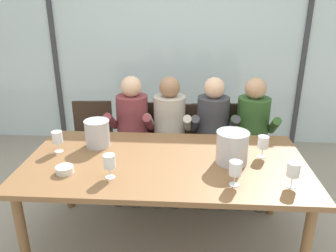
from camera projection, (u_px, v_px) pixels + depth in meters
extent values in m
plane|color=#9E9384|center=(172.00, 181.00, 3.77)|extent=(14.00, 14.00, 0.00)
cube|color=silver|center=(177.00, 49.00, 4.43)|extent=(7.35, 0.03, 2.60)
cube|color=#38383D|center=(54.00, 48.00, 4.51)|extent=(0.06, 0.06, 2.60)
cube|color=#38383D|center=(304.00, 50.00, 4.31)|extent=(0.06, 0.06, 2.60)
cube|color=#386633|center=(182.00, 44.00, 7.38)|extent=(13.35, 2.40, 1.95)
cube|color=brown|center=(165.00, 163.00, 2.58)|extent=(2.15, 1.10, 0.04)
cylinder|color=brown|center=(23.00, 237.00, 2.35)|extent=(0.07, 0.07, 0.72)
cylinder|color=brown|center=(306.00, 249.00, 2.23)|extent=(0.07, 0.07, 0.72)
cylinder|color=brown|center=(67.00, 174.00, 3.19)|extent=(0.07, 0.07, 0.72)
cylinder|color=brown|center=(274.00, 180.00, 3.08)|extent=(0.07, 0.07, 0.72)
cube|color=#332319|center=(91.00, 146.00, 3.55)|extent=(0.47, 0.47, 0.03)
cube|color=#332319|center=(93.00, 120.00, 3.66)|extent=(0.42, 0.07, 0.42)
cylinder|color=#332319|center=(71.00, 174.00, 3.46)|extent=(0.04, 0.04, 0.45)
cylinder|color=#332319|center=(108.00, 174.00, 3.46)|extent=(0.04, 0.04, 0.45)
cylinder|color=#332319|center=(79.00, 158.00, 3.81)|extent=(0.04, 0.04, 0.45)
cylinder|color=#332319|center=(113.00, 157.00, 3.82)|extent=(0.04, 0.04, 0.45)
cube|color=#332319|center=(135.00, 147.00, 3.51)|extent=(0.45, 0.45, 0.03)
cube|color=#332319|center=(136.00, 121.00, 3.62)|extent=(0.42, 0.05, 0.42)
cylinder|color=#332319|center=(115.00, 176.00, 3.42)|extent=(0.04, 0.04, 0.45)
cylinder|color=#332319|center=(152.00, 176.00, 3.41)|extent=(0.04, 0.04, 0.45)
cylinder|color=#332319|center=(121.00, 159.00, 3.78)|extent=(0.04, 0.04, 0.45)
cylinder|color=#332319|center=(154.00, 160.00, 3.77)|extent=(0.04, 0.04, 0.45)
cube|color=#332319|center=(175.00, 149.00, 3.47)|extent=(0.49, 0.49, 0.03)
cube|color=#332319|center=(178.00, 122.00, 3.57)|extent=(0.42, 0.09, 0.42)
cylinder|color=#332319|center=(153.00, 176.00, 3.42)|extent=(0.04, 0.04, 0.45)
cylinder|color=#332319|center=(190.00, 180.00, 3.35)|extent=(0.04, 0.04, 0.45)
cylinder|color=#332319|center=(161.00, 160.00, 3.76)|extent=(0.04, 0.04, 0.45)
cylinder|color=#332319|center=(194.00, 163.00, 3.70)|extent=(0.04, 0.04, 0.45)
cube|color=#332319|center=(213.00, 149.00, 3.47)|extent=(0.49, 0.49, 0.03)
cube|color=#332319|center=(210.00, 122.00, 3.58)|extent=(0.42, 0.09, 0.42)
cylinder|color=#332319|center=(197.00, 179.00, 3.37)|extent=(0.04, 0.04, 0.45)
cylinder|color=#332319|center=(234.00, 178.00, 3.39)|extent=(0.04, 0.04, 0.45)
cylinder|color=#332319|center=(192.00, 162.00, 3.72)|extent=(0.04, 0.04, 0.45)
cylinder|color=#332319|center=(225.00, 161.00, 3.74)|extent=(0.04, 0.04, 0.45)
cube|color=#332319|center=(248.00, 150.00, 3.46)|extent=(0.44, 0.44, 0.03)
cube|color=#332319|center=(247.00, 123.00, 3.56)|extent=(0.42, 0.04, 0.42)
cylinder|color=#332319|center=(230.00, 178.00, 3.38)|extent=(0.04, 0.04, 0.45)
cylinder|color=#332319|center=(268.00, 179.00, 3.36)|extent=(0.04, 0.04, 0.45)
cylinder|color=#332319|center=(226.00, 161.00, 3.73)|extent=(0.04, 0.04, 0.45)
cylinder|color=#332319|center=(261.00, 162.00, 3.71)|extent=(0.04, 0.04, 0.45)
cylinder|color=brown|center=(133.00, 120.00, 3.44)|extent=(0.33, 0.33, 0.52)
sphere|color=#DBAD89|center=(131.00, 87.00, 3.31)|extent=(0.21, 0.21, 0.21)
cube|color=#47423D|center=(121.00, 151.00, 3.35)|extent=(0.14, 0.40, 0.13)
cube|color=#47423D|center=(139.00, 152.00, 3.34)|extent=(0.14, 0.40, 0.13)
cylinder|color=#47423D|center=(118.00, 184.00, 3.26)|extent=(0.10, 0.10, 0.47)
cylinder|color=#47423D|center=(136.00, 184.00, 3.24)|extent=(0.10, 0.10, 0.47)
cylinder|color=brown|center=(111.00, 121.00, 3.33)|extent=(0.09, 0.33, 0.26)
cylinder|color=brown|center=(149.00, 122.00, 3.30)|extent=(0.09, 0.33, 0.26)
cylinder|color=#B7AD9E|center=(170.00, 121.00, 3.41)|extent=(0.33, 0.33, 0.52)
sphere|color=#936B4C|center=(170.00, 87.00, 3.29)|extent=(0.21, 0.21, 0.21)
cube|color=#47423D|center=(159.00, 152.00, 3.33)|extent=(0.14, 0.40, 0.13)
cube|color=#47423D|center=(177.00, 153.00, 3.31)|extent=(0.14, 0.40, 0.13)
cylinder|color=#47423D|center=(156.00, 185.00, 3.24)|extent=(0.10, 0.10, 0.47)
cylinder|color=#47423D|center=(175.00, 186.00, 3.22)|extent=(0.10, 0.10, 0.47)
cylinder|color=#B7AD9E|center=(149.00, 122.00, 3.31)|extent=(0.09, 0.33, 0.26)
cylinder|color=#B7AD9E|center=(188.00, 123.00, 3.27)|extent=(0.09, 0.33, 0.26)
cylinder|color=#38383D|center=(213.00, 122.00, 3.39)|extent=(0.33, 0.33, 0.52)
sphere|color=#DBAD89|center=(214.00, 88.00, 3.26)|extent=(0.21, 0.21, 0.21)
cube|color=#47423D|center=(204.00, 153.00, 3.30)|extent=(0.14, 0.40, 0.13)
cube|color=#47423D|center=(222.00, 154.00, 3.29)|extent=(0.14, 0.40, 0.13)
cylinder|color=#47423D|center=(205.00, 187.00, 3.20)|extent=(0.10, 0.10, 0.47)
cylinder|color=#47423D|center=(223.00, 187.00, 3.20)|extent=(0.10, 0.10, 0.47)
cylinder|color=#38383D|center=(194.00, 123.00, 3.27)|extent=(0.09, 0.33, 0.26)
cylinder|color=#38383D|center=(233.00, 124.00, 3.26)|extent=(0.09, 0.33, 0.26)
cylinder|color=#2D5123|center=(252.00, 123.00, 3.36)|extent=(0.35, 0.35, 0.52)
sphere|color=tan|center=(256.00, 89.00, 3.24)|extent=(0.21, 0.21, 0.21)
cube|color=#47423D|center=(242.00, 154.00, 3.29)|extent=(0.16, 0.41, 0.13)
cube|color=#47423D|center=(261.00, 155.00, 3.26)|extent=(0.16, 0.41, 0.13)
cylinder|color=#47423D|center=(241.00, 187.00, 3.19)|extent=(0.10, 0.10, 0.47)
cylinder|color=#47423D|center=(261.00, 189.00, 3.17)|extent=(0.10, 0.10, 0.47)
cylinder|color=#2D5123|center=(234.00, 124.00, 3.27)|extent=(0.11, 0.33, 0.26)
cylinder|color=#2D5123|center=(274.00, 126.00, 3.22)|extent=(0.11, 0.33, 0.26)
cylinder|color=#B7B7BC|center=(97.00, 134.00, 2.78)|extent=(0.20, 0.20, 0.22)
torus|color=silver|center=(96.00, 121.00, 2.74)|extent=(0.21, 0.21, 0.01)
cylinder|color=#B7B7BC|center=(232.00, 148.00, 2.49)|extent=(0.24, 0.24, 0.24)
torus|color=silver|center=(233.00, 133.00, 2.45)|extent=(0.25, 0.25, 0.01)
cylinder|color=silver|center=(65.00, 170.00, 2.38)|extent=(0.13, 0.13, 0.05)
cylinder|color=silver|center=(234.00, 185.00, 2.23)|extent=(0.07, 0.07, 0.00)
cylinder|color=silver|center=(235.00, 179.00, 2.22)|extent=(0.01, 0.01, 0.07)
cylinder|color=silver|center=(235.00, 168.00, 2.19)|extent=(0.08, 0.08, 0.09)
cylinder|color=#560C1E|center=(235.00, 172.00, 2.20)|extent=(0.07, 0.07, 0.04)
cylinder|color=silver|center=(262.00, 157.00, 2.63)|extent=(0.07, 0.07, 0.00)
cylinder|color=silver|center=(262.00, 152.00, 2.61)|extent=(0.01, 0.01, 0.07)
cylinder|color=silver|center=(263.00, 142.00, 2.58)|extent=(0.08, 0.08, 0.09)
cylinder|color=silver|center=(59.00, 151.00, 2.72)|extent=(0.07, 0.07, 0.00)
cylinder|color=silver|center=(58.00, 147.00, 2.70)|extent=(0.01, 0.01, 0.07)
cylinder|color=silver|center=(57.00, 137.00, 2.67)|extent=(0.08, 0.08, 0.09)
cylinder|color=#560C1E|center=(58.00, 140.00, 2.68)|extent=(0.07, 0.07, 0.04)
cylinder|color=silver|center=(110.00, 177.00, 2.33)|extent=(0.07, 0.07, 0.00)
cylinder|color=silver|center=(110.00, 172.00, 2.31)|extent=(0.01, 0.01, 0.07)
cylinder|color=silver|center=(109.00, 161.00, 2.28)|extent=(0.08, 0.08, 0.09)
cylinder|color=#560C1E|center=(110.00, 165.00, 2.29)|extent=(0.07, 0.07, 0.04)
cylinder|color=silver|center=(291.00, 186.00, 2.22)|extent=(0.07, 0.07, 0.00)
cylinder|color=silver|center=(292.00, 181.00, 2.20)|extent=(0.01, 0.01, 0.07)
cylinder|color=silver|center=(294.00, 169.00, 2.17)|extent=(0.08, 0.08, 0.09)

